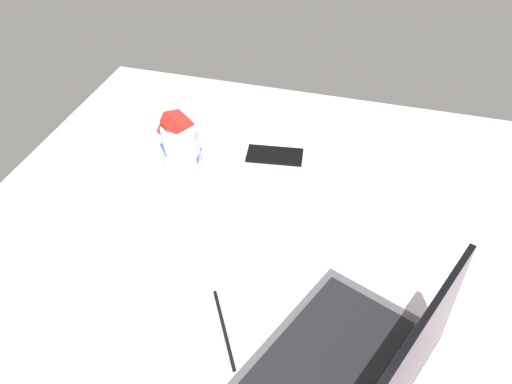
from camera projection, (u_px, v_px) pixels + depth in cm
name	position (u px, v px, depth cm)	size (l,w,h in cm)	color
laptop	(354.00, 363.00, 83.53)	(39.27, 33.82, 23.00)	#4C4C51
snack_cup	(180.00, 144.00, 126.05)	(9.09, 10.10, 14.84)	silver
cell_phone	(275.00, 155.00, 132.43)	(6.80, 14.00, 0.80)	black
charger_cable	(224.00, 329.00, 93.29)	(17.00, 0.60, 0.60)	black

